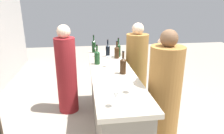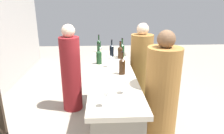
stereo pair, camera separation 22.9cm
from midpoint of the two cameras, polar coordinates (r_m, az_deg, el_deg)
ground_plane at (r=3.17m, az=2.17°, el=-17.75°), size 12.00×12.00×0.00m
bar_counter at (r=2.91m, az=2.29°, el=-9.96°), size 2.29×0.56×0.97m
wine_bottle_leftmost_amber_brown at (r=2.57m, az=5.43°, el=0.36°), size 0.08×0.08×0.30m
wine_bottle_second_left_olive_green at (r=2.98m, az=-1.48°, el=2.93°), size 0.08×0.08×0.29m
wine_bottle_center_amber_brown at (r=3.27m, az=4.33°, el=4.23°), size 0.08×0.08×0.28m
wine_bottle_second_right_olive_green at (r=3.36m, az=4.81°, el=4.81°), size 0.07×0.07×0.31m
wine_bottle_rightmost_near_black at (r=3.38m, az=1.85°, el=4.76°), size 0.07×0.07×0.28m
wine_bottle_far_right_dark_green at (r=3.66m, az=-1.90°, el=6.01°), size 0.07×0.07×0.32m
wine_glass_near_left at (r=2.04m, az=7.23°, el=-4.66°), size 0.07×0.07×0.15m
wine_glass_near_center at (r=2.83m, az=1.62°, el=2.08°), size 0.07×0.07×0.16m
wine_glass_near_right at (r=1.78m, az=2.00°, el=-8.04°), size 0.07×0.07×0.15m
wine_glass_far_left at (r=3.38m, az=-1.38°, el=4.60°), size 0.07×0.07×0.15m
person_left_guest at (r=2.45m, az=16.19°, el=-10.24°), size 0.42×0.42×1.58m
person_center_guest at (r=3.03m, az=16.14°, el=-6.16°), size 0.35×0.35×1.40m
person_right_guest at (r=3.65m, az=9.91°, el=-0.81°), size 0.47×0.47×1.51m
person_server_behind at (r=3.52m, az=-9.65°, el=-1.35°), size 0.43×0.43×1.50m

